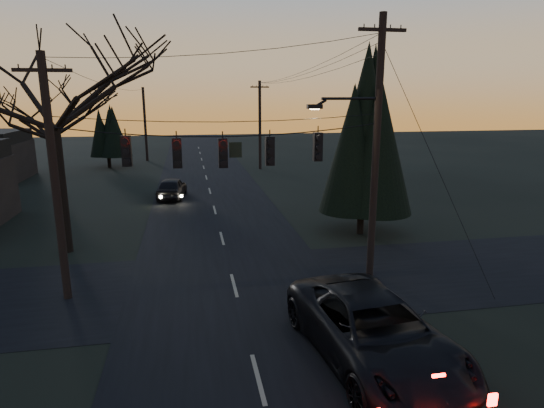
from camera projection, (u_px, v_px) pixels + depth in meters
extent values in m
cube|color=black|center=(217.00, 218.00, 26.99)|extent=(8.00, 120.00, 0.02)
cube|color=black|center=(234.00, 285.00, 17.42)|extent=(60.00, 7.00, 0.02)
cylinder|color=black|center=(224.00, 125.00, 15.96)|extent=(11.50, 0.04, 0.04)
cylinder|color=black|center=(62.00, 192.00, 20.61)|extent=(0.44, 0.44, 5.64)
cylinder|color=black|center=(360.00, 219.00, 23.83)|extent=(0.36, 0.36, 1.60)
cone|color=black|center=(364.00, 142.00, 22.89)|extent=(4.00, 4.00, 7.27)
cylinder|color=black|center=(53.00, 168.00, 32.14)|extent=(0.44, 0.44, 4.17)
cylinder|color=black|center=(109.00, 160.00, 45.90)|extent=(0.36, 0.36, 1.60)
cone|color=black|center=(107.00, 132.00, 45.25)|extent=(3.47, 3.47, 4.76)
imported|color=black|center=(373.00, 331.00, 12.27)|extent=(3.74, 6.86, 1.82)
imported|color=black|center=(172.00, 188.00, 32.14)|extent=(2.28, 4.52, 1.48)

